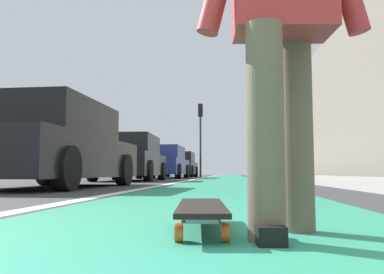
# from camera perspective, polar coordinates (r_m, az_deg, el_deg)

# --- Properties ---
(ground_plane) EXTENTS (80.00, 80.00, 0.00)m
(ground_plane) POSITION_cam_1_polar(r_m,az_deg,el_deg) (11.01, 4.48, -6.32)
(ground_plane) COLOR #38383D
(bike_lane_paint) EXTENTS (56.00, 2.17, 0.00)m
(bike_lane_paint) POSITION_cam_1_polar(r_m,az_deg,el_deg) (25.01, 4.93, -5.57)
(bike_lane_paint) COLOR #288466
(bike_lane_paint) RESTS_ON ground
(lane_stripe_white) EXTENTS (52.00, 0.16, 0.01)m
(lane_stripe_white) POSITION_cam_1_polar(r_m,az_deg,el_deg) (21.05, 1.49, -5.70)
(lane_stripe_white) COLOR silver
(lane_stripe_white) RESTS_ON ground
(sidewalk_curb) EXTENTS (52.00, 3.20, 0.12)m
(sidewalk_curb) POSITION_cam_1_polar(r_m,az_deg,el_deg) (19.31, 15.49, -5.41)
(sidewalk_curb) COLOR #9E9B93
(sidewalk_curb) RESTS_ON ground
(building_facade) EXTENTS (40.00, 1.20, 8.23)m
(building_facade) POSITION_cam_1_polar(r_m,az_deg,el_deg) (24.16, 20.36, 4.49)
(building_facade) COLOR slate
(building_facade) RESTS_ON ground
(skateboard) EXTENTS (0.85, 0.26, 0.11)m
(skateboard) POSITION_cam_1_polar(r_m,az_deg,el_deg) (1.83, 1.32, -10.00)
(skateboard) COLOR orange
(skateboard) RESTS_ON ground
(skater_person) EXTENTS (0.48, 0.72, 1.64)m
(skater_person) POSITION_cam_1_polar(r_m,az_deg,el_deg) (1.82, 12.35, 17.20)
(skater_person) COLOR brown
(skater_person) RESTS_ON ground
(parked_car_near) EXTENTS (4.47, 2.01, 1.48)m
(parked_car_near) POSITION_cam_1_polar(r_m,az_deg,el_deg) (7.52, -18.63, -1.30)
(parked_car_near) COLOR black
(parked_car_near) RESTS_ON ground
(parked_car_mid) EXTENTS (4.44, 1.96, 1.48)m
(parked_car_mid) POSITION_cam_1_polar(r_m,az_deg,el_deg) (13.58, -8.55, -3.05)
(parked_car_mid) COLOR black
(parked_car_mid) RESTS_ON ground
(parked_car_far) EXTENTS (4.60, 2.00, 1.49)m
(parked_car_far) POSITION_cam_1_polar(r_m,az_deg,el_deg) (19.17, -3.87, -3.61)
(parked_car_far) COLOR navy
(parked_car_far) RESTS_ON ground
(parked_car_end) EXTENTS (4.06, 2.07, 1.50)m
(parked_car_end) POSITION_cam_1_polar(r_m,az_deg,el_deg) (24.77, -1.84, -3.92)
(parked_car_end) COLOR black
(parked_car_end) RESTS_ON ground
(traffic_light) EXTENTS (0.33, 0.28, 4.53)m
(traffic_light) POSITION_cam_1_polar(r_m,az_deg,el_deg) (25.37, 1.19, 1.46)
(traffic_light) COLOR #2D2D2D
(traffic_light) RESTS_ON ground
(pedestrian_distant) EXTENTS (0.48, 0.74, 1.70)m
(pedestrian_distant) POSITION_cam_1_polar(r_m,az_deg,el_deg) (17.07, 14.75, -2.44)
(pedestrian_distant) COLOR brown
(pedestrian_distant) RESTS_ON ground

